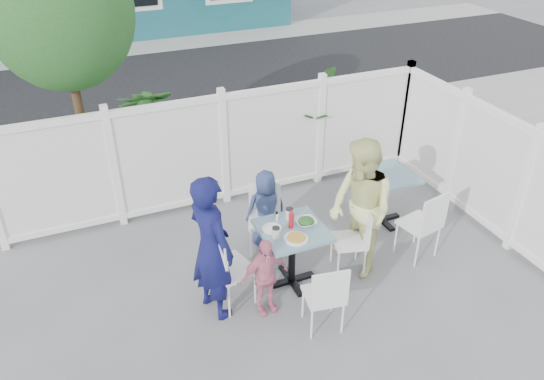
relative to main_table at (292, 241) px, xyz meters
name	(u,v)px	position (x,y,z in m)	size (l,w,h in m)	color
ground	(289,314)	(-0.23, -0.46, -0.57)	(80.00, 80.00, 0.00)	slate
near_sidewalk	(194,159)	(-0.23, 3.34, -0.57)	(24.00, 2.60, 0.01)	gray
street	(148,85)	(-0.23, 7.04, -0.57)	(24.00, 5.00, 0.01)	black
far_sidewalk	(125,47)	(-0.23, 10.14, -0.57)	(24.00, 1.60, 0.01)	gray
fence_back	(224,151)	(-0.13, 1.94, 0.21)	(5.86, 0.08, 1.60)	white
fence_right	(487,171)	(2.77, 0.14, 0.21)	(0.08, 3.66, 1.60)	white
tree	(59,11)	(-1.83, 2.84, 2.02)	(1.80, 1.62, 3.59)	#382316
potted_shrub_a	(156,139)	(-0.91, 2.64, 0.22)	(0.89, 0.89, 1.59)	#1A471E
potted_shrub_b	(296,122)	(1.22, 2.54, 0.17)	(1.34, 1.16, 1.48)	#1A471E
main_table	(292,241)	(0.00, 0.00, 0.00)	(0.71, 0.71, 0.74)	#46677B
spare_table	(386,185)	(1.63, 0.65, -0.02)	(0.69, 0.69, 0.72)	#46677B
chair_left	(225,265)	(-0.80, -0.06, -0.03)	(0.52, 0.53, 0.94)	white
chair_right	(356,235)	(0.77, -0.06, -0.09)	(0.45, 0.46, 0.84)	white
chair_back	(265,213)	(-0.02, 0.75, -0.08)	(0.50, 0.49, 0.85)	white
chair_near	(326,294)	(0.00, -0.80, -0.09)	(0.43, 0.42, 0.83)	white
chair_spare	(425,221)	(1.63, -0.19, -0.04)	(0.49, 0.48, 0.92)	white
man	(211,247)	(-0.93, -0.07, 0.24)	(0.60, 0.39, 1.63)	#0F1145
woman	(361,209)	(0.80, -0.06, 0.25)	(0.80, 0.63, 1.65)	#D4D844
boy	(266,209)	(0.02, 0.81, -0.07)	(0.49, 0.32, 1.01)	navy
toddler	(265,276)	(-0.45, -0.30, -0.12)	(0.54, 0.22, 0.91)	pink
plate_main	(296,239)	(-0.04, -0.18, 0.18)	(0.26, 0.26, 0.02)	white
plate_side	(272,228)	(-0.21, 0.08, 0.17)	(0.21, 0.21, 0.01)	white
salad_bowl	(306,222)	(0.17, 0.02, 0.19)	(0.22, 0.22, 0.06)	white
coffee_cup_a	(276,233)	(-0.23, -0.07, 0.23)	(0.08, 0.08, 0.12)	beige
coffee_cup_b	(289,214)	(0.05, 0.19, 0.23)	(0.08, 0.08, 0.12)	beige
ketchup_bottle	(291,221)	(0.00, 0.03, 0.26)	(0.06, 0.06, 0.18)	#A8131C
salt_shaker	(277,218)	(-0.09, 0.21, 0.20)	(0.03, 0.03, 0.07)	white
pepper_shaker	(277,214)	(-0.07, 0.28, 0.20)	(0.03, 0.03, 0.06)	black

